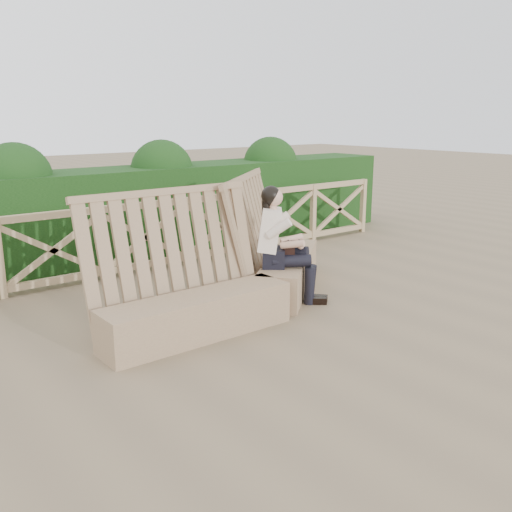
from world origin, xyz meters
TOP-DOWN VIEW (x-y plane):
  - ground at (0.00, 0.00)m, footprint 60.00×60.00m
  - bench at (0.13, 1.17)m, footprint 4.10×2.07m
  - woman at (0.67, 1.10)m, footprint 0.88×0.86m
  - guardrail at (0.00, 3.50)m, footprint 10.10×0.09m
  - hedge at (0.00, 4.70)m, footprint 12.00×1.20m

SIDE VIEW (x-z plane):
  - ground at x=0.00m, z-range 0.00..0.00m
  - bench at x=0.13m, z-range -0.40..1.21m
  - guardrail at x=0.00m, z-range 0.00..1.10m
  - hedge at x=0.00m, z-range 0.00..1.50m
  - woman at x=0.67m, z-range 0.05..1.58m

